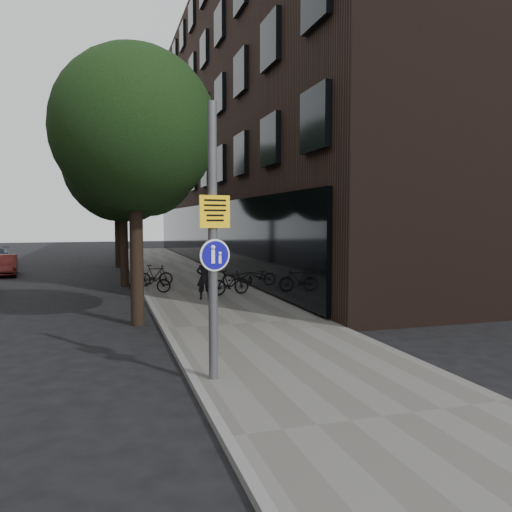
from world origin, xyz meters
name	(u,v)px	position (x,y,z in m)	size (l,w,h in m)	color
ground	(284,362)	(0.00, 0.00, 0.00)	(120.00, 120.00, 0.00)	black
sidewalk	(202,291)	(0.25, 10.00, 0.06)	(4.50, 60.00, 0.12)	#605E59
curb_edge	(144,294)	(-2.00, 10.00, 0.07)	(0.15, 60.00, 0.13)	slate
building_right_dark_brick	(290,127)	(8.50, 22.00, 9.00)	(12.00, 40.00, 18.00)	black
street_tree_near	(137,137)	(-2.53, 4.64, 5.11)	(4.40, 4.40, 7.50)	black
street_tree_mid	(124,168)	(-2.53, 13.14, 5.11)	(5.00, 5.00, 7.80)	black
street_tree_far	(118,183)	(-2.53, 22.14, 5.11)	(5.00, 5.00, 7.80)	black
signpost	(213,241)	(-1.67, -0.99, 2.52)	(0.54, 0.16, 4.75)	#595B5E
pedestrian	(204,278)	(-0.13, 7.64, 0.87)	(0.55, 0.36, 1.51)	black
parked_bike_facade_near	(242,277)	(2.00, 10.42, 0.54)	(0.56, 1.61, 0.84)	black
parked_bike_facade_far	(230,283)	(0.99, 8.38, 0.58)	(0.43, 1.52, 0.91)	black
parked_bike_curb_near	(150,282)	(-1.80, 9.73, 0.52)	(0.54, 1.54, 0.81)	black
parked_bike_curb_far	(155,275)	(-1.42, 11.69, 0.57)	(0.42, 1.49, 0.89)	black
parked_car_mid	(5,265)	(-8.34, 19.00, 0.54)	(1.14, 3.27, 1.08)	#531917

